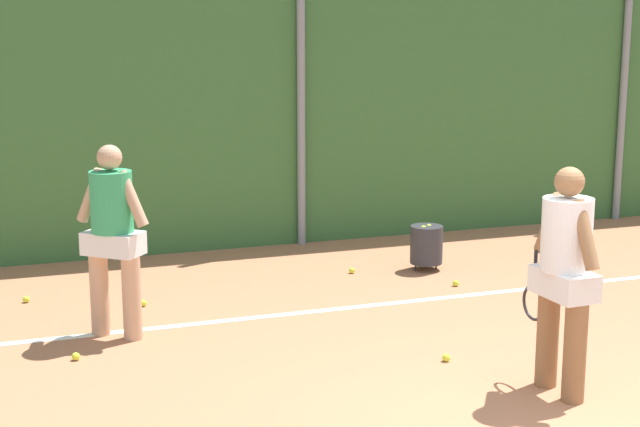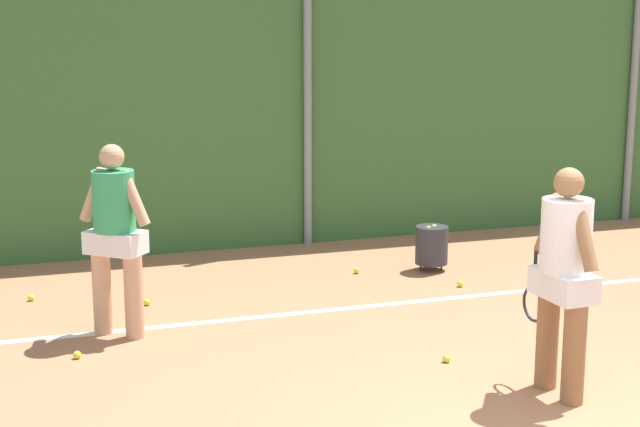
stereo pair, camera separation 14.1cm
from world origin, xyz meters
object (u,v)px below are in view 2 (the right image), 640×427
at_px(tennis_ball_1, 357,271).
at_px(tennis_ball_5, 447,358).
at_px(player_foreground_near, 564,270).
at_px(tennis_ball_7, 31,298).
at_px(player_midcourt, 115,230).
at_px(ball_hopper, 432,245).
at_px(tennis_ball_2, 428,255).
at_px(tennis_ball_11, 147,302).
at_px(tennis_ball_9, 460,284).
at_px(tennis_ball_3, 77,355).

xyz_separation_m(tennis_ball_1, tennis_ball_5, (-0.26, -2.82, 0.00)).
xyz_separation_m(player_foreground_near, tennis_ball_5, (-0.49, 0.88, -0.93)).
bearing_deg(tennis_ball_7, tennis_ball_5, -42.02).
relative_size(player_midcourt, tennis_ball_7, 25.80).
relative_size(tennis_ball_1, tennis_ball_5, 1.00).
distance_m(player_foreground_near, player_midcourt, 3.81).
distance_m(ball_hopper, tennis_ball_2, 0.64).
relative_size(player_foreground_near, tennis_ball_11, 26.01).
bearing_deg(tennis_ball_5, player_foreground_near, -60.63).
relative_size(player_midcourt, tennis_ball_1, 25.80).
distance_m(tennis_ball_5, tennis_ball_9, 2.27).
height_order(tennis_ball_1, tennis_ball_11, same).
relative_size(tennis_ball_1, tennis_ball_7, 1.00).
bearing_deg(tennis_ball_3, player_midcourt, 51.07).
bearing_deg(ball_hopper, tennis_ball_7, 177.74).
xyz_separation_m(tennis_ball_2, tennis_ball_3, (-4.16, -2.20, 0.00)).
distance_m(tennis_ball_2, tennis_ball_11, 3.52).
bearing_deg(player_foreground_near, ball_hopper, -12.60).
relative_size(tennis_ball_9, tennis_ball_11, 1.00).
bearing_deg(tennis_ball_1, tennis_ball_5, -95.29).
xyz_separation_m(ball_hopper, tennis_ball_11, (-3.19, -0.34, -0.26)).
height_order(tennis_ball_3, tennis_ball_11, same).
relative_size(player_foreground_near, tennis_ball_9, 26.01).
bearing_deg(ball_hopper, tennis_ball_9, -89.16).
distance_m(player_foreground_near, tennis_ball_7, 5.31).
bearing_deg(player_midcourt, tennis_ball_11, 107.24).
relative_size(tennis_ball_5, tennis_ball_11, 1.00).
relative_size(tennis_ball_3, tennis_ball_7, 1.00).
xyz_separation_m(player_midcourt, tennis_ball_11, (0.36, 0.82, -0.92)).
bearing_deg(tennis_ball_3, tennis_ball_1, 29.84).
bearing_deg(tennis_ball_11, player_midcourt, -113.66).
distance_m(ball_hopper, tennis_ball_1, 0.88).
relative_size(ball_hopper, tennis_ball_3, 7.78).
distance_m(tennis_ball_2, tennis_ball_3, 4.71).
bearing_deg(player_midcourt, tennis_ball_9, 48.21).
distance_m(tennis_ball_3, tennis_ball_11, 1.52).
height_order(tennis_ball_9, tennis_ball_11, same).
bearing_deg(tennis_ball_11, tennis_ball_7, 154.55).
xyz_separation_m(tennis_ball_5, tennis_ball_11, (-2.10, 2.35, 0.00)).
bearing_deg(ball_hopper, tennis_ball_1, 170.97).
relative_size(tennis_ball_2, tennis_ball_5, 1.00).
bearing_deg(player_midcourt, tennis_ball_7, 159.08).
relative_size(player_midcourt, tennis_ball_5, 25.80).
distance_m(tennis_ball_1, tennis_ball_9, 1.19).
bearing_deg(tennis_ball_11, player_foreground_near, -51.19).
relative_size(player_midcourt, ball_hopper, 3.32).
height_order(tennis_ball_1, tennis_ball_9, same).
relative_size(tennis_ball_1, tennis_ball_2, 1.00).
bearing_deg(tennis_ball_5, tennis_ball_1, 84.71).
distance_m(player_foreground_near, tennis_ball_9, 3.07).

